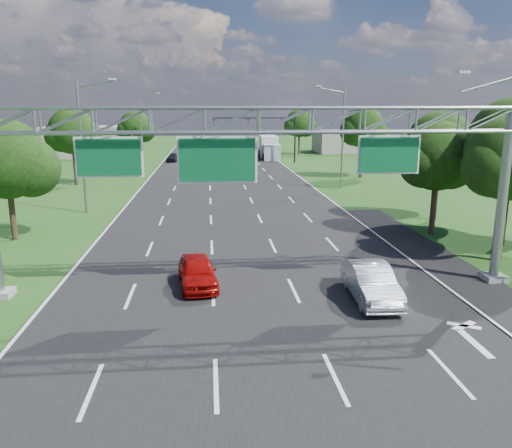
{
  "coord_description": "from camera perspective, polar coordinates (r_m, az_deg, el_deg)",
  "views": [
    {
      "loc": [
        -1.87,
        -9.34,
        7.99
      ],
      "look_at": [
        0.17,
        12.2,
        2.96
      ],
      "focal_mm": 35.0,
      "sensor_mm": 36.0,
      "label": 1
    }
  ],
  "objects": [
    {
      "name": "ground",
      "position": [
        40.19,
        -2.63,
        1.62
      ],
      "size": [
        220.0,
        220.0,
        0.0
      ],
      "primitive_type": "plane",
      "color": "#1C4815",
      "rests_on": "ground"
    },
    {
      "name": "road",
      "position": [
        40.19,
        -2.63,
        1.62
      ],
      "size": [
        18.0,
        180.0,
        0.02
      ],
      "primitive_type": "cube",
      "color": "black",
      "rests_on": "ground"
    },
    {
      "name": "road_flare",
      "position": [
        27.47,
        21.02,
        -4.72
      ],
      "size": [
        3.0,
        30.0,
        0.02
      ],
      "primitive_type": "cube",
      "color": "black",
      "rests_on": "ground"
    },
    {
      "name": "sign_gantry",
      "position": [
        21.48,
        0.49,
        10.16
      ],
      "size": [
        23.5,
        1.0,
        9.56
      ],
      "color": "gray",
      "rests_on": "ground"
    },
    {
      "name": "traffic_signal",
      "position": [
        74.98,
        1.8,
        10.94
      ],
      "size": [
        12.21,
        0.24,
        7.0
      ],
      "color": "black",
      "rests_on": "ground"
    },
    {
      "name": "streetlight_l_near",
      "position": [
        40.53,
        -19.09,
        8.98
      ],
      "size": [
        2.97,
        0.22,
        10.16
      ],
      "color": "gray",
      "rests_on": "ground"
    },
    {
      "name": "streetlight_l_far",
      "position": [
        74.98,
        -12.86,
        10.94
      ],
      "size": [
        2.97,
        0.22,
        10.16
      ],
      "color": "gray",
      "rests_on": "ground"
    },
    {
      "name": "streetlight_r_mid",
      "position": [
        51.13,
        9.69,
        10.22
      ],
      "size": [
        2.97,
        0.22,
        10.16
      ],
      "color": "gray",
      "rests_on": "ground"
    },
    {
      "name": "tree_cluster_right",
      "position": [
        33.15,
        25.02,
        7.26
      ],
      "size": [
        9.91,
        14.6,
        8.68
      ],
      "color": "#2D2116",
      "rests_on": "ground"
    },
    {
      "name": "tree_verge_la",
      "position": [
        33.77,
        -26.45,
        6.25
      ],
      "size": [
        5.76,
        4.8,
        7.4
      ],
      "color": "#2D2116",
      "rests_on": "ground"
    },
    {
      "name": "tree_verge_lb",
      "position": [
        56.23,
        -20.17,
        9.69
      ],
      "size": [
        5.76,
        4.8,
        8.06
      ],
      "color": "#2D2116",
      "rests_on": "ground"
    },
    {
      "name": "tree_verge_lc",
      "position": [
        80.2,
        -13.56,
        10.59
      ],
      "size": [
        5.76,
        4.8,
        7.62
      ],
      "color": "#2D2116",
      "rests_on": "ground"
    },
    {
      "name": "tree_verge_rd",
      "position": [
        60.17,
        12.16,
        10.57
      ],
      "size": [
        5.76,
        4.8,
        8.28
      ],
      "color": "#2D2116",
      "rests_on": "ground"
    },
    {
      "name": "tree_verge_re",
      "position": [
        88.87,
        5.03,
        11.25
      ],
      "size": [
        5.76,
        4.8,
        7.84
      ],
      "color": "#2D2116",
      "rests_on": "ground"
    },
    {
      "name": "building_left",
      "position": [
        89.8,
        -18.58,
        8.93
      ],
      "size": [
        14.0,
        10.0,
        5.0
      ],
      "primitive_type": "cube",
      "color": "gray",
      "rests_on": "ground"
    },
    {
      "name": "building_right",
      "position": [
        95.13,
        10.53,
        9.28
      ],
      "size": [
        12.0,
        9.0,
        4.0
      ],
      "primitive_type": "cube",
      "color": "gray",
      "rests_on": "ground"
    },
    {
      "name": "red_coupe",
      "position": [
        23.09,
        -6.72,
        -5.42
      ],
      "size": [
        2.08,
        4.23,
        1.39
      ],
      "primitive_type": "imported",
      "rotation": [
        0.0,
        0.0,
        0.11
      ],
      "color": "#9E0A07",
      "rests_on": "ground"
    },
    {
      "name": "silver_sedan",
      "position": [
        21.91,
        12.99,
        -6.52
      ],
      "size": [
        1.77,
        4.68,
        1.52
      ],
      "primitive_type": "imported",
      "rotation": [
        0.0,
        0.0,
        -0.04
      ],
      "color": "silver",
      "rests_on": "ground"
    },
    {
      "name": "car_queue_a",
      "position": [
        64.26,
        -3.91,
        6.6
      ],
      "size": [
        2.13,
        5.18,
        1.5
      ],
      "primitive_type": "imported",
      "rotation": [
        0.0,
        0.0,
        -0.01
      ],
      "color": "white",
      "rests_on": "ground"
    },
    {
      "name": "car_queue_b",
      "position": [
        77.53,
        -2.29,
        7.6
      ],
      "size": [
        2.24,
        4.25,
        1.14
      ],
      "primitive_type": "imported",
      "rotation": [
        0.0,
        0.0,
        -0.09
      ],
      "color": "black",
      "rests_on": "ground"
    },
    {
      "name": "car_queue_c",
      "position": [
        77.93,
        -9.45,
        7.54
      ],
      "size": [
        2.08,
        4.1,
        1.34
      ],
      "primitive_type": "imported",
      "rotation": [
        0.0,
        0.0,
        -0.13
      ],
      "color": "black",
      "rests_on": "ground"
    },
    {
      "name": "box_truck",
      "position": [
        82.31,
        1.52,
        8.72
      ],
      "size": [
        3.04,
        9.47,
        3.55
      ],
      "rotation": [
        0.0,
        0.0,
        -0.05
      ],
      "color": "silver",
      "rests_on": "ground"
    }
  ]
}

